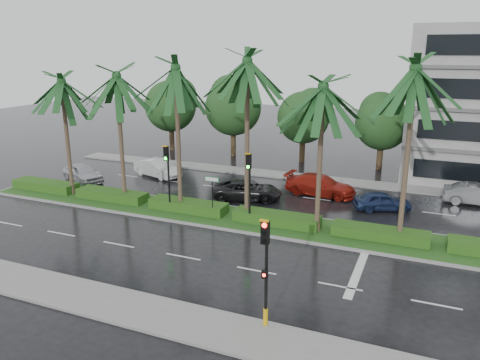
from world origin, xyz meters
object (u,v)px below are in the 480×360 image
at_px(signal_near, 265,269).
at_px(car_blue, 382,201).
at_px(signal_median_left, 167,169).
at_px(car_white, 157,168).
at_px(car_grey, 477,195).
at_px(street_sign, 212,187).
at_px(car_darkgrey, 247,190).
at_px(car_silver, 83,173).
at_px(car_red, 321,185).

relative_size(signal_near, car_blue, 1.19).
distance_m(signal_median_left, car_white, 9.63).
height_order(car_white, car_blue, car_white).
xyz_separation_m(signal_near, car_grey, (8.32, 19.32, -1.79)).
height_order(signal_near, car_blue, signal_near).
height_order(signal_near, street_sign, signal_near).
relative_size(signal_median_left, car_white, 1.00).
distance_m(signal_near, car_blue, 16.03).
xyz_separation_m(car_white, car_darkgrey, (9.12, -2.75, -0.05)).
bearing_deg(car_blue, car_silver, 72.57).
relative_size(signal_near, car_white, 1.00).
bearing_deg(street_sign, car_silver, 164.47).
bearing_deg(car_white, car_red, -72.18).
height_order(signal_median_left, street_sign, signal_median_left).
distance_m(signal_near, car_silver, 24.45).
height_order(street_sign, car_darkgrey, street_sign).
bearing_deg(car_darkgrey, car_silver, 77.14).
relative_size(street_sign, car_grey, 0.60).
bearing_deg(car_blue, car_grey, -81.20).
relative_size(signal_median_left, car_blue, 1.19).
xyz_separation_m(signal_near, car_blue, (2.50, 15.73, -1.88)).
bearing_deg(car_darkgrey, street_sign, 157.30).
bearing_deg(signal_near, car_silver, 146.22).
bearing_deg(car_grey, signal_near, 157.38).
bearing_deg(signal_median_left, car_darkgrey, 53.48).
relative_size(car_white, car_grey, 1.01).
relative_size(signal_median_left, car_darkgrey, 0.90).
relative_size(car_blue, car_grey, 0.85).
relative_size(street_sign, car_white, 0.60).
height_order(car_red, car_grey, car_red).
height_order(street_sign, car_blue, street_sign).
distance_m(car_silver, car_darkgrey, 13.79).
bearing_deg(signal_near, street_sign, 125.34).
bearing_deg(street_sign, car_white, 139.78).
bearing_deg(car_grey, street_sign, 122.34).
xyz_separation_m(signal_near, car_red, (-2.00, 17.41, -1.76)).
height_order(signal_near, car_red, signal_near).
bearing_deg(car_white, car_silver, 144.59).
height_order(car_darkgrey, car_grey, car_grey).
distance_m(signal_near, car_red, 17.62).
height_order(signal_near, car_darkgrey, signal_near).
height_order(signal_median_left, car_darkgrey, signal_median_left).
distance_m(car_blue, car_grey, 6.84).
distance_m(signal_median_left, car_silver, 11.20).
bearing_deg(car_red, signal_near, -167.66).
xyz_separation_m(street_sign, car_silver, (-13.26, 3.69, -1.40)).
xyz_separation_m(signal_median_left, car_silver, (-10.26, 3.87, -2.27)).
relative_size(signal_near, car_silver, 1.02).
relative_size(car_white, car_darkgrey, 0.90).
relative_size(car_red, car_blue, 1.39).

